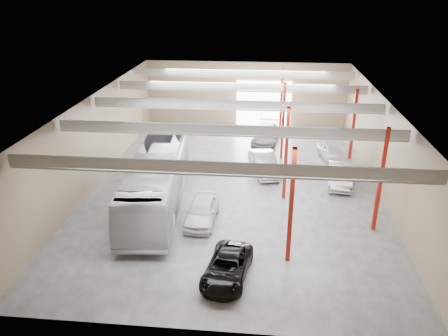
% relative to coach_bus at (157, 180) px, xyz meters
% --- Properties ---
extents(depot_shell, '(22.12, 32.12, 7.06)m').
position_rel_coach_bus_xyz_m(depot_shell, '(5.45, 4.43, 3.02)').
color(depot_shell, '#47484C').
rests_on(depot_shell, ground).
extents(coach_bus, '(4.46, 14.27, 3.91)m').
position_rel_coach_bus_xyz_m(coach_bus, '(0.00, 0.00, 0.00)').
color(coach_bus, silver).
rests_on(coach_bus, ground).
extents(black_sedan, '(2.86, 5.04, 1.33)m').
position_rel_coach_bus_xyz_m(black_sedan, '(5.76, -7.99, -1.29)').
color(black_sedan, black).
rests_on(black_sedan, ground).
extents(car_row_a, '(2.09, 4.81, 1.61)m').
position_rel_coach_bus_xyz_m(car_row_a, '(3.52, -2.05, -1.15)').
color(car_row_a, white).
rests_on(car_row_a, ground).
extents(car_row_b, '(3.02, 5.45, 1.70)m').
position_rel_coach_bus_xyz_m(car_row_b, '(7.58, 6.47, -1.10)').
color(car_row_b, '#A3A2A7').
rests_on(car_row_b, ground).
extents(car_row_c, '(3.02, 6.07, 1.69)m').
position_rel_coach_bus_xyz_m(car_row_c, '(7.64, 14.12, -1.11)').
color(car_row_c, slate).
rests_on(car_row_c, ground).
extents(car_right_near, '(2.42, 5.33, 1.70)m').
position_rel_coach_bus_xyz_m(car_right_near, '(13.61, 4.98, -1.11)').
color(car_right_near, '#B0B0B5').
rests_on(car_right_near, ground).
extents(car_right_far, '(2.54, 4.54, 1.46)m').
position_rel_coach_bus_xyz_m(car_right_far, '(13.61, 10.18, -1.23)').
color(car_right_far, silver).
rests_on(car_right_far, ground).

